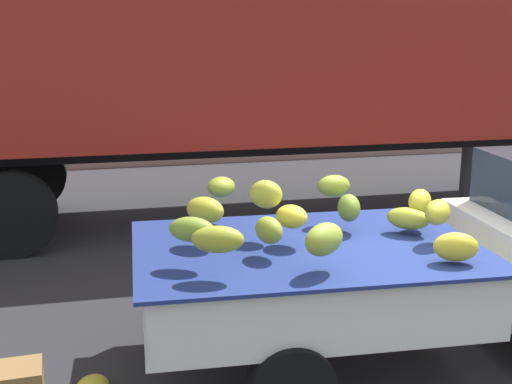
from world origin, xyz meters
name	(u,v)px	position (x,y,z in m)	size (l,w,h in m)	color
ground	(446,365)	(0.00, 0.00, 0.00)	(220.00, 220.00, 0.00)	#28282B
curb_strip	(233,155)	(0.00, 9.44, 0.08)	(80.00, 0.80, 0.16)	gray
semi_trailer	(266,46)	(-0.36, 4.99, 2.54)	(12.01, 2.71, 3.95)	maroon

